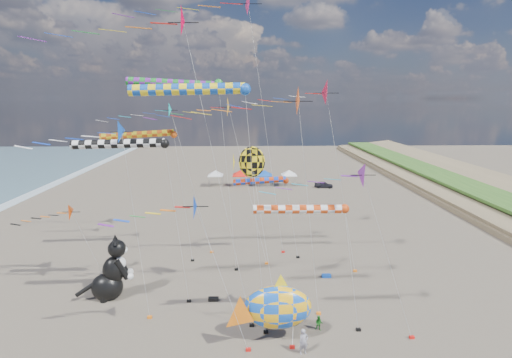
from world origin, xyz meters
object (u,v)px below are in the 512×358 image
Objects in this scene: cat_inflatable at (109,268)px; fish_inflatable at (277,307)px; person_adult at (304,342)px; child_blue at (275,304)px; parked_car at (324,185)px; child_green at (319,323)px.

fish_inflatable is (14.34, -6.84, -0.19)m from cat_inflatable.
person_adult is 1.62× the size of child_blue.
child_blue is at bearing 86.66° from fish_inflatable.
cat_inflatable is 52.43m from parked_car.
fish_inflatable is 4.15m from child_green.
person_adult is 54.13m from parked_car.
child_green is at bearing 19.68° from fish_inflatable.
person_adult is 3.29m from child_green.
person_adult is 6.16m from child_blue.
child_green is at bearing -179.00° from parked_car.
cat_inflatable is 4.84× the size of child_green.
cat_inflatable is at bearing 136.68° from child_blue.
parked_car is at bearing 41.98° from cat_inflatable.
fish_inflatable is at bearing -126.88° from child_blue.
child_green reaches higher than child_blue.
fish_inflatable is at bearing -41.41° from cat_inflatable.
cat_inflatable is 15.89m from fish_inflatable.
child_green is 51.01m from parked_car.
child_blue is at bearing 176.66° from parked_car.
fish_inflatable is at bearing 177.67° from parked_car.
cat_inflatable reaches higher than parked_car.
child_blue is (0.25, 4.32, -2.10)m from fish_inflatable.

